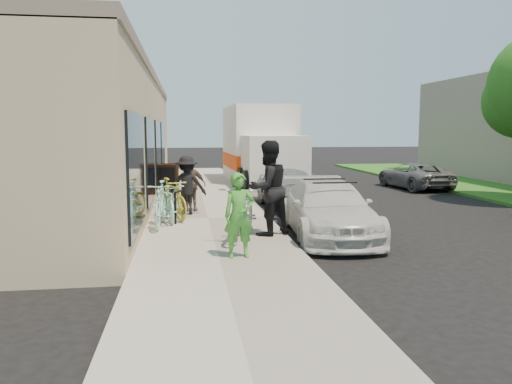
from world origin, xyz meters
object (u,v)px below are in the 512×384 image
tandem_bike (243,212)px  cruiser_bike_a (161,204)px  far_car_gray (414,176)px  sedan_white (328,209)px  man_standing (268,188)px  bystander_a (187,185)px  sandwich_board (169,179)px  bike_rack (179,203)px  moving_truck (261,150)px  sedan_silver (290,187)px  cruiser_bike_b (169,202)px  cruiser_bike_c (172,199)px  bystander_b (190,185)px  woman_rider (239,215)px

tandem_bike → cruiser_bike_a: tandem_bike is taller
tandem_bike → far_car_gray: bearing=66.2°
sedan_white → man_standing: bearing=-163.9°
sedan_white → far_car_gray: 10.52m
man_standing → bystander_a: size_ratio=1.30×
sandwich_board → bike_rack: bearing=-78.6°
moving_truck → man_standing: (-1.57, -11.23, -0.37)m
tandem_bike → bystander_a: bystander_a is taller
bike_rack → cruiser_bike_a: cruiser_bike_a is taller
sandwich_board → sedan_white: bearing=-54.3°
sedan_silver → far_car_gray: sedan_silver is taller
bike_rack → far_car_gray: bearing=36.8°
bike_rack → sedan_white: (3.34, -1.45, -0.00)m
sedan_silver → far_car_gray: 7.48m
sedan_white → cruiser_bike_b: bearing=158.0°
sedan_white → moving_truck: bearing=93.2°
sedan_silver → cruiser_bike_c: bearing=-151.0°
moving_truck → bystander_b: (-3.17, -7.76, -0.65)m
man_standing → cruiser_bike_c: size_ratio=1.18×
man_standing → cruiser_bike_a: size_ratio=1.15×
woman_rider → bystander_b: bearing=92.4°
tandem_bike → cruiser_bike_a: bearing=157.0°
moving_truck → sedan_white: bearing=-92.8°
sedan_white → cruiser_bike_a: sedan_white is taller
bike_rack → bystander_a: bearing=79.4°
far_car_gray → tandem_bike: bearing=44.0°
sedan_silver → bystander_b: 3.25m
tandem_bike → bystander_a: size_ratio=1.34×
sedan_white → cruiser_bike_a: bearing=169.6°
sedan_silver → bystander_a: size_ratio=2.38×
tandem_bike → cruiser_bike_c: 2.89m
moving_truck → cruiser_bike_c: 9.77m
moving_truck → bystander_b: 8.41m
sedan_white → moving_truck: (0.14, 10.92, 0.91)m
bystander_a → moving_truck: bearing=-110.0°
cruiser_bike_b → moving_truck: bearing=59.6°
bystander_b → tandem_bike: bearing=-80.2°
cruiser_bike_a → far_car_gray: bearing=41.8°
sedan_white → bystander_a: (-3.12, 2.58, 0.31)m
man_standing → bystander_b: man_standing is taller
sedan_silver → tandem_bike: bearing=-117.4°
cruiser_bike_a → bystander_a: 1.76m
cruiser_bike_a → bystander_b: bearing=76.4°
cruiser_bike_a → sandwich_board: bearing=94.3°
sedan_silver → cruiser_bike_b: bearing=-149.6°
tandem_bike → moving_truck: bearing=97.4°
tandem_bike → man_standing: bearing=41.5°
tandem_bike → cruiser_bike_a: 2.31m
bystander_a → bystander_b: 0.59m
sedan_white → woman_rider: 3.11m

